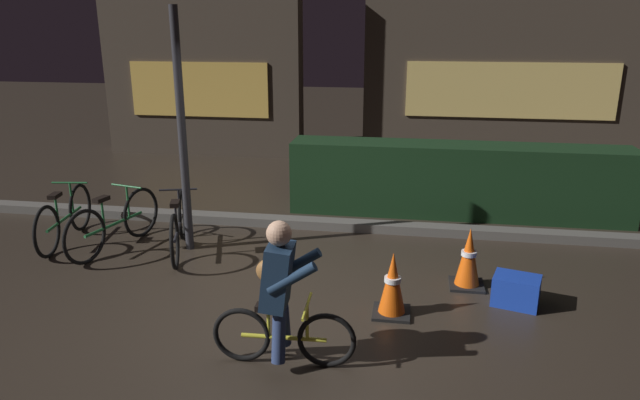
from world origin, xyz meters
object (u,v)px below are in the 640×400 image
object	(u,v)px
parked_bike_center_left	(178,226)
cyclist	(280,293)
street_post	(182,134)
traffic_cone_near	(393,285)
blue_crate	(516,291)
parked_bike_leftmost	(64,218)
parked_bike_left_mid	(114,223)
traffic_cone_far	(469,258)

from	to	relation	value
parked_bike_center_left	cyclist	bearing A→B (deg)	-157.64
street_post	cyclist	size ratio (longest dim) A/B	2.32
parked_bike_center_left	traffic_cone_near	world-z (taller)	parked_bike_center_left
blue_crate	parked_bike_leftmost	bearing A→B (deg)	171.14
blue_crate	cyclist	bearing A→B (deg)	-146.51
street_post	parked_bike_leftmost	world-z (taller)	street_post
parked_bike_left_mid	traffic_cone_near	xyz separation A→B (m)	(3.45, -1.14, -0.03)
parked_bike_leftmost	parked_bike_left_mid	size ratio (longest dim) A/B	0.99
parked_bike_center_left	blue_crate	distance (m)	3.92
street_post	parked_bike_left_mid	distance (m)	1.43
traffic_cone_far	parked_bike_leftmost	bearing A→B (deg)	174.32
parked_bike_left_mid	parked_bike_leftmost	bearing A→B (deg)	95.86
street_post	parked_bike_left_mid	size ratio (longest dim) A/B	1.81
parked_bike_center_left	traffic_cone_near	size ratio (longest dim) A/B	2.41
street_post	traffic_cone_far	world-z (taller)	street_post
street_post	parked_bike_center_left	size ratio (longest dim) A/B	1.88
traffic_cone_near	traffic_cone_far	world-z (taller)	traffic_cone_far
traffic_cone_near	cyclist	bearing A→B (deg)	-131.65
parked_bike_center_left	traffic_cone_near	bearing A→B (deg)	-131.06
parked_bike_center_left	cyclist	distance (m)	2.78
parked_bike_center_left	blue_crate	world-z (taller)	parked_bike_center_left
parked_bike_leftmost	blue_crate	size ratio (longest dim) A/B	3.59
street_post	cyclist	bearing A→B (deg)	-53.33
traffic_cone_near	blue_crate	distance (m)	1.28
parked_bike_center_left	street_post	bearing A→B (deg)	-44.54
parked_bike_leftmost	cyclist	world-z (taller)	cyclist
street_post	blue_crate	bearing A→B (deg)	-13.44
parked_bike_leftmost	cyclist	distance (m)	4.00
parked_bike_left_mid	traffic_cone_far	distance (m)	4.23
parked_bike_left_mid	traffic_cone_near	world-z (taller)	parked_bike_left_mid
parked_bike_left_mid	traffic_cone_near	distance (m)	3.63
traffic_cone_near	cyclist	xyz separation A→B (m)	(-0.86, -0.97, 0.32)
parked_bike_leftmost	traffic_cone_near	xyz separation A→B (m)	(4.18, -1.24, -0.02)
traffic_cone_far	traffic_cone_near	bearing A→B (deg)	-135.59
parked_bike_leftmost	parked_bike_left_mid	distance (m)	0.74
parked_bike_left_mid	blue_crate	bearing A→B (deg)	-85.15
parked_bike_leftmost	traffic_cone_far	world-z (taller)	parked_bike_leftmost
cyclist	traffic_cone_near	bearing A→B (deg)	46.13
cyclist	parked_bike_left_mid	bearing A→B (deg)	138.55
parked_bike_left_mid	blue_crate	distance (m)	4.72
street_post	parked_bike_leftmost	bearing A→B (deg)	-177.93
cyclist	parked_bike_center_left	bearing A→B (deg)	127.38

